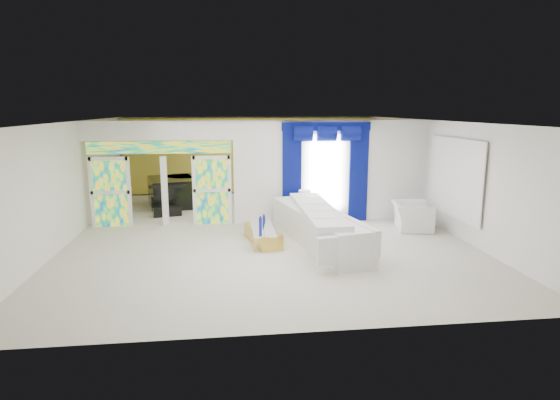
{
  "coord_description": "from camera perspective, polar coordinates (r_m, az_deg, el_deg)",
  "views": [
    {
      "loc": [
        -1.06,
        -12.43,
        3.35
      ],
      "look_at": [
        0.3,
        -1.2,
        1.1
      ],
      "focal_mm": 29.81,
      "sensor_mm": 36.0,
      "label": 1
    }
  ],
  "objects": [
    {
      "name": "white_sofa",
      "position": [
        11.61,
        4.65,
        -3.44
      ],
      "size": [
        1.79,
        4.43,
        0.83
      ],
      "primitive_type": "cube",
      "rotation": [
        0.0,
        0.0,
        0.2
      ],
      "color": "silver",
      "rests_on": "ground"
    },
    {
      "name": "gold_curtains",
      "position": [
        18.45,
        -3.59,
        5.47
      ],
      "size": [
        9.7,
        0.12,
        2.9
      ],
      "primitive_type": "cube",
      "color": "gold",
      "rests_on": "ground"
    },
    {
      "name": "dividing_header",
      "position": [
        13.56,
        -14.63,
        8.25
      ],
      "size": [
        4.3,
        0.18,
        0.55
      ],
      "primitive_type": "cube",
      "color": "white",
      "rests_on": "dividing_wall"
    },
    {
      "name": "armchair",
      "position": [
        13.48,
        15.87,
        -1.92
      ],
      "size": [
        1.23,
        1.35,
        0.76
      ],
      "primitive_type": "imported",
      "rotation": [
        0.0,
        0.0,
        1.37
      ],
      "color": "silver",
      "rests_on": "ground"
    },
    {
      "name": "blue_pelmet",
      "position": [
        13.63,
        5.71,
        8.97
      ],
      "size": [
        2.6,
        0.12,
        0.25
      ],
      "primitive_type": "cube",
      "color": "#031044",
      "rests_on": "dividing_wall"
    },
    {
      "name": "piano_bench",
      "position": [
        15.04,
        -13.67,
        -1.38
      ],
      "size": [
        0.92,
        0.53,
        0.29
      ],
      "primitive_type": "cube",
      "rotation": [
        0.0,
        0.0,
        0.24
      ],
      "color": "black",
      "rests_on": "ground"
    },
    {
      "name": "tv_console",
      "position": [
        16.27,
        -19.83,
        0.17
      ],
      "size": [
        0.67,
        0.63,
        0.82
      ],
      "primitive_type": "cube",
      "rotation": [
        0.0,
        0.0,
        0.23
      ],
      "color": "tan",
      "rests_on": "ground"
    },
    {
      "name": "blue_drape_left",
      "position": [
        13.58,
        1.47,
        2.99
      ],
      "size": [
        0.55,
        0.1,
        2.8
      ],
      "primitive_type": "cube",
      "color": "#031044",
      "rests_on": "ground"
    },
    {
      "name": "table_lamp",
      "position": [
        13.54,
        3.05,
        0.01
      ],
      "size": [
        0.36,
        0.36,
        0.58
      ],
      "primitive_type": "cylinder",
      "color": "white",
      "rests_on": "console_table"
    },
    {
      "name": "floor",
      "position": [
        12.91,
        -1.96,
        -3.79
      ],
      "size": [
        12.0,
        12.0,
        0.0
      ],
      "primitive_type": "plane",
      "color": "#B7AF9E",
      "rests_on": "ground"
    },
    {
      "name": "console_table",
      "position": [
        13.7,
        4.27,
        -2.02
      ],
      "size": [
        1.31,
        0.56,
        0.42
      ],
      "primitive_type": "cube",
      "rotation": [
        0.0,
        0.0,
        -0.13
      ],
      "color": "white",
      "rests_on": "ground"
    },
    {
      "name": "stained_transom",
      "position": [
        13.59,
        -14.54,
        6.25
      ],
      "size": [
        4.0,
        0.05,
        0.35
      ],
      "primitive_type": "cube",
      "color": "#994C3F",
      "rests_on": "dividing_header"
    },
    {
      "name": "blue_drape_right",
      "position": [
        14.01,
        9.6,
        3.09
      ],
      "size": [
        0.55,
        0.1,
        2.8
      ],
      "primitive_type": "cube",
      "color": "#031044",
      "rests_on": "ground"
    },
    {
      "name": "grand_piano",
      "position": [
        16.54,
        -13.09,
        0.97
      ],
      "size": [
        1.88,
        2.21,
        0.97
      ],
      "primitive_type": "cube",
      "rotation": [
        0.0,
        0.0,
        0.24
      ],
      "color": "black",
      "rests_on": "ground"
    },
    {
      "name": "coffee_table",
      "position": [
        11.77,
        -2.13,
        -4.36
      ],
      "size": [
        0.88,
        1.74,
        0.37
      ],
      "primitive_type": "cube",
      "rotation": [
        0.0,
        0.0,
        0.2
      ],
      "color": "gold",
      "rests_on": "ground"
    },
    {
      "name": "wall_mirror",
      "position": [
        13.03,
        20.61,
        2.59
      ],
      "size": [
        0.04,
        2.7,
        1.9
      ],
      "primitive_type": "cube",
      "color": "white",
      "rests_on": "ground"
    },
    {
      "name": "window_pane",
      "position": [
        13.78,
        5.58,
        3.27
      ],
      "size": [
        1.0,
        0.02,
        2.3
      ],
      "primitive_type": "cube",
      "color": "white",
      "rests_on": "dividing_wall"
    },
    {
      "name": "dividing_wall",
      "position": [
        13.93,
        6.5,
        3.54
      ],
      "size": [
        5.7,
        0.18,
        3.0
      ],
      "primitive_type": "cube",
      "color": "white",
      "rests_on": "ground"
    },
    {
      "name": "stained_panel_left",
      "position": [
        14.01,
        -20.07,
        0.9
      ],
      "size": [
        0.95,
        0.04,
        2.0
      ],
      "primitive_type": "cube",
      "color": "#994C3F",
      "rests_on": "ground"
    },
    {
      "name": "chandelier",
      "position": [
        15.89,
        -11.5,
        8.5
      ],
      "size": [
        0.6,
        0.6,
        0.6
      ],
      "primitive_type": "sphere",
      "color": "gold",
      "rests_on": "ceiling"
    },
    {
      "name": "decanters",
      "position": [
        11.71,
        -2.1,
        -2.98
      ],
      "size": [
        0.22,
        0.97,
        0.28
      ],
      "color": "silver",
      "rests_on": "coffee_table"
    },
    {
      "name": "stained_panel_right",
      "position": [
        13.64,
        -8.33,
        1.21
      ],
      "size": [
        0.95,
        0.04,
        2.0
      ],
      "primitive_type": "cube",
      "color": "#994C3F",
      "rests_on": "ground"
    }
  ]
}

